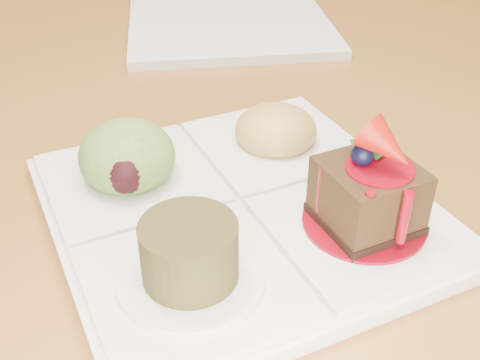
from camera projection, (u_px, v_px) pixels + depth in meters
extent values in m
plane|color=brown|center=(196.00, 282.00, 1.47)|extent=(6.00, 6.00, 0.00)
cylinder|color=brown|center=(39.00, 30.00, 1.93)|extent=(0.06, 0.06, 0.71)
cylinder|color=brown|center=(309.00, 19.00, 2.01)|extent=(0.06, 0.06, 0.71)
cylinder|color=black|center=(458.00, 207.00, 1.40)|extent=(0.03, 0.03, 0.39)
cylinder|color=black|center=(446.00, 138.00, 1.67)|extent=(0.03, 0.03, 0.39)
cube|color=silver|center=(240.00, 211.00, 0.46)|extent=(0.35, 0.35, 0.01)
cube|color=silver|center=(363.00, 227.00, 0.43)|extent=(0.16, 0.16, 0.01)
cube|color=silver|center=(191.00, 283.00, 0.38)|extent=(0.16, 0.16, 0.01)
cube|color=silver|center=(130.00, 179.00, 0.48)|extent=(0.16, 0.16, 0.01)
cube|color=silver|center=(275.00, 143.00, 0.53)|extent=(0.16, 0.16, 0.01)
cylinder|color=maroon|center=(364.00, 223.00, 0.43)|extent=(0.09, 0.09, 0.00)
cube|color=black|center=(364.00, 219.00, 0.43)|extent=(0.08, 0.08, 0.01)
cube|color=black|center=(368.00, 192.00, 0.41)|extent=(0.08, 0.08, 0.04)
cylinder|color=maroon|center=(372.00, 166.00, 0.40)|extent=(0.05, 0.05, 0.00)
sphere|color=black|center=(362.00, 154.00, 0.40)|extent=(0.02, 0.02, 0.02)
cone|color=#9E140A|center=(388.00, 147.00, 0.39)|extent=(0.05, 0.05, 0.04)
cube|color=#154B12|center=(372.00, 149.00, 0.41)|extent=(0.02, 0.02, 0.01)
cube|color=#154B12|center=(361.00, 148.00, 0.41)|extent=(0.01, 0.02, 0.01)
cylinder|color=maroon|center=(367.00, 220.00, 0.39)|extent=(0.01, 0.01, 0.04)
cylinder|color=maroon|center=(404.00, 217.00, 0.39)|extent=(0.01, 0.01, 0.04)
cylinder|color=maroon|center=(322.00, 189.00, 0.41)|extent=(0.01, 0.01, 0.04)
cylinder|color=silver|center=(191.00, 278.00, 0.38)|extent=(0.09, 0.09, 0.00)
cylinder|color=#3E2511|center=(189.00, 251.00, 0.37)|extent=(0.06, 0.06, 0.04)
cylinder|color=#492D0F|center=(188.00, 233.00, 0.36)|extent=(0.05, 0.05, 0.00)
ellipsoid|color=olive|center=(127.00, 156.00, 0.47)|extent=(0.08, 0.08, 0.06)
ellipsoid|color=black|center=(126.00, 173.00, 0.45)|extent=(0.04, 0.03, 0.03)
ellipsoid|color=#B0963F|center=(276.00, 130.00, 0.52)|extent=(0.07, 0.07, 0.04)
cube|color=#E74610|center=(292.00, 121.00, 0.52)|extent=(0.02, 0.02, 0.01)
cube|color=#3C7D1B|center=(273.00, 114.00, 0.54)|extent=(0.02, 0.02, 0.02)
cube|color=#E74610|center=(258.00, 124.00, 0.52)|extent=(0.02, 0.02, 0.02)
cube|color=#3C7D1B|center=(268.00, 135.00, 0.51)|extent=(0.02, 0.02, 0.02)
cube|color=#E74610|center=(290.00, 132.00, 0.51)|extent=(0.02, 0.02, 0.02)
cube|color=silver|center=(229.00, 23.00, 0.81)|extent=(0.27, 0.27, 0.01)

